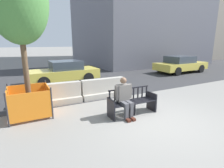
{
  "coord_description": "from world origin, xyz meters",
  "views": [
    {
      "loc": [
        -3.58,
        -3.79,
        2.41
      ],
      "look_at": [
        -0.34,
        2.35,
        0.75
      ],
      "focal_mm": 28.0,
      "sensor_mm": 36.0,
      "label": 1
    }
  ],
  "objects": [
    {
      "name": "car_taxi_near",
      "position": [
        8.01,
        6.18,
        0.67
      ],
      "size": [
        4.54,
        2.1,
        1.34
      ],
      "color": "#DBC64C",
      "rests_on": "ground"
    },
    {
      "name": "street_bench",
      "position": [
        -0.34,
        0.88,
        0.4
      ],
      "size": [
        1.7,
        0.57,
        0.88
      ],
      "color": "black",
      "rests_on": "ground"
    },
    {
      "name": "ground_plane",
      "position": [
        0.0,
        0.0,
        0.0
      ],
      "size": [
        200.0,
        200.0,
        0.0
      ],
      "primitive_type": "plane",
      "color": "gray"
    },
    {
      "name": "street_asphalt",
      "position": [
        0.0,
        8.7,
        0.0
      ],
      "size": [
        120.0,
        12.0,
        0.01
      ],
      "primitive_type": "cube",
      "color": "#333335",
      "rests_on": "ground"
    },
    {
      "name": "jersey_barrier_centre",
      "position": [
        -0.38,
        3.12,
        0.34
      ],
      "size": [
        2.01,
        0.72,
        0.84
      ],
      "color": "#ADA89E",
      "rests_on": "ground"
    },
    {
      "name": "street_tree",
      "position": [
        -3.44,
        2.35,
        3.58
      ],
      "size": [
        1.73,
        1.73,
        4.87
      ],
      "color": "brown",
      "rests_on": "ground"
    },
    {
      "name": "car_sedan_mid",
      "position": [
        -1.27,
        6.84,
        0.66
      ],
      "size": [
        4.15,
        1.95,
        1.33
      ],
      "color": "#DBC64C",
      "rests_on": "ground"
    },
    {
      "name": "construction_fence",
      "position": [
        -3.44,
        2.35,
        0.52
      ],
      "size": [
        1.28,
        1.28,
        1.04
      ],
      "color": "#2D2D33",
      "rests_on": "ground"
    },
    {
      "name": "jersey_barrier_left",
      "position": [
        -2.45,
        3.18,
        0.34
      ],
      "size": [
        2.03,
        0.77,
        0.84
      ],
      "color": "#ADA89E",
      "rests_on": "ground"
    },
    {
      "name": "seated_person",
      "position": [
        -0.69,
        0.83,
        0.69
      ],
      "size": [
        0.58,
        0.73,
        1.31
      ],
      "color": "#66605B",
      "rests_on": "ground"
    }
  ]
}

